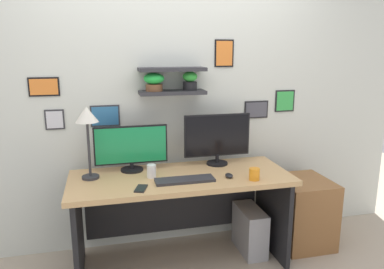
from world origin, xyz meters
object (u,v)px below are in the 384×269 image
object	(u,v)px
computer_mouse	(229,176)
drawer_cabinet	(302,212)
desk	(180,198)
desk_lamp	(87,122)
pen_cup	(152,171)
coffee_mug	(254,174)
keyboard	(185,180)
cell_phone	(141,188)
computer_tower_right	(250,230)
monitor_right	(217,138)
monitor_left	(131,147)

from	to	relation	value
computer_mouse	drawer_cabinet	distance (m)	0.92
desk	computer_mouse	world-z (taller)	computer_mouse
desk_lamp	pen_cup	size ratio (longest dim) A/B	5.49
coffee_mug	drawer_cabinet	world-z (taller)	coffee_mug
computer_mouse	coffee_mug	world-z (taller)	coffee_mug
keyboard	desk_lamp	xyz separation A→B (m)	(-0.68, 0.23, 0.43)
desk_lamp	drawer_cabinet	world-z (taller)	desk_lamp
cell_phone	coffee_mug	bearing A→B (deg)	17.89
computer_mouse	pen_cup	world-z (taller)	pen_cup
desk	pen_cup	bearing A→B (deg)	-168.76
desk_lamp	drawer_cabinet	bearing A→B (deg)	-1.16
desk	computer_tower_right	distance (m)	0.70
keyboard	computer_tower_right	world-z (taller)	keyboard
monitor_right	drawer_cabinet	xyz separation A→B (m)	(0.76, -0.16, -0.68)
monitor_left	computer_tower_right	size ratio (longest dim) A/B	1.45
monitor_left	monitor_right	size ratio (longest dim) A/B	1.03
pen_cup	drawer_cabinet	size ratio (longest dim) A/B	0.17
drawer_cabinet	desk	bearing A→B (deg)	-179.69
coffee_mug	monitor_right	bearing A→B (deg)	109.00
cell_phone	drawer_cabinet	bearing A→B (deg)	29.51
keyboard	computer_mouse	distance (m)	0.34
coffee_mug	computer_tower_right	xyz separation A→B (m)	(0.10, 0.27, -0.60)
monitor_left	computer_tower_right	xyz separation A→B (m)	(0.97, -0.18, -0.75)
monitor_right	coffee_mug	world-z (taller)	monitor_right
desk_lamp	keyboard	bearing A→B (deg)	-18.82
monitor_left	monitor_right	xyz separation A→B (m)	(0.72, 0.00, 0.04)
coffee_mug	monitor_left	bearing A→B (deg)	152.97
keyboard	computer_mouse	world-z (taller)	computer_mouse
desk_lamp	drawer_cabinet	xyz separation A→B (m)	(1.79, -0.04, -0.89)
monitor_left	drawer_cabinet	distance (m)	1.62
pen_cup	cell_phone	bearing A→B (deg)	-115.04
desk	keyboard	distance (m)	0.29
computer_mouse	cell_phone	size ratio (longest dim) A/B	0.64
monitor_left	pen_cup	size ratio (longest dim) A/B	5.80
computer_mouse	coffee_mug	distance (m)	0.19
desk	monitor_right	world-z (taller)	monitor_right
monitor_left	desk_lamp	world-z (taller)	desk_lamp
monitor_left	pen_cup	bearing A→B (deg)	-57.49
coffee_mug	pen_cup	bearing A→B (deg)	162.17
pen_cup	monitor_right	bearing A→B (deg)	19.42
desk_lamp	pen_cup	world-z (taller)	desk_lamp
cell_phone	computer_tower_right	size ratio (longest dim) A/B	0.35
monitor_right	keyboard	world-z (taller)	monitor_right
desk	desk_lamp	world-z (taller)	desk_lamp
cell_phone	computer_tower_right	xyz separation A→B (m)	(0.94, 0.25, -0.56)
computer_mouse	computer_tower_right	world-z (taller)	computer_mouse
desk	computer_mouse	distance (m)	0.45
computer_tower_right	computer_mouse	bearing A→B (deg)	-146.75
desk	monitor_left	world-z (taller)	monitor_left
pen_cup	desk_lamp	bearing A→B (deg)	169.04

